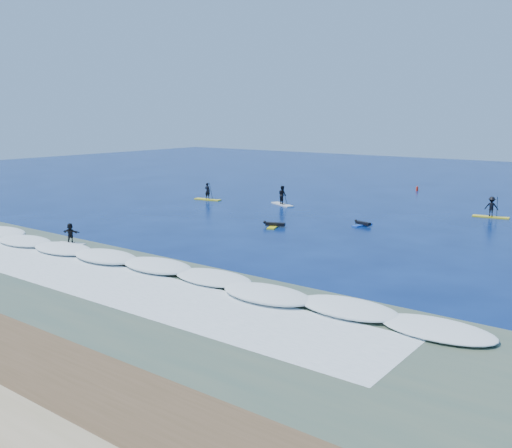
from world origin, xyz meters
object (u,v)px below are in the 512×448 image
Objects in this scene: sup_paddler_left at (208,194)px; marker_buoy at (417,188)px; sup_paddler_center at (282,197)px; prone_paddler_far at (362,224)px; prone_paddler_near at (274,225)px; wave_surfer at (70,235)px; sup_paddler_right at (491,208)px.

sup_paddler_left reaches higher than marker_buoy.
sup_paddler_center is 4.88× the size of marker_buoy.
sup_paddler_left is at bearing -141.17° from sup_paddler_center.
prone_paddler_far is (18.80, -2.80, -0.50)m from sup_paddler_left.
wave_surfer reaches higher than prone_paddler_near.
prone_paddler_near is (-12.27, -14.46, -0.64)m from sup_paddler_right.
wave_surfer is at bearing -132.60° from sup_paddler_right.
sup_paddler_center is 1.04× the size of sup_paddler_right.
prone_paddler_far is at bearing 2.10° from sup_paddler_center.
sup_paddler_left is 1.31× the size of prone_paddler_near.
sup_paddler_right reaches higher than prone_paddler_near.
marker_buoy reaches higher than prone_paddler_far.
prone_paddler_far is at bearing -78.87° from marker_buoy.
sup_paddler_left is at bearing 88.39° from wave_surfer.
prone_paddler_near is (5.63, -9.31, -0.65)m from sup_paddler_center.
sup_paddler_right is 1.46× the size of wave_surfer.
sup_paddler_right is at bearing -21.95° from prone_paddler_far.
sup_paddler_right is at bearing 6.91° from sup_paddler_left.
wave_surfer is (-1.22, -22.88, 0.01)m from sup_paddler_center.
prone_paddler_near is 3.53× the size of marker_buoy.
sup_paddler_left is at bearing -173.06° from sup_paddler_right.
sup_paddler_left is 19.02m from prone_paddler_far.
marker_buoy is at bearing -22.17° from prone_paddler_near.
marker_buoy is (14.41, 19.55, -0.35)m from sup_paddler_left.
sup_paddler_center reaches higher than wave_surfer.
sup_paddler_right is at bearing -60.73° from prone_paddler_near.
sup_paddler_left reaches higher than wave_surfer.
sup_paddler_center is at bearing 80.26° from prone_paddler_far.
sup_paddler_right reaches higher than sup_paddler_left.
sup_paddler_left is 4.62× the size of marker_buoy.
sup_paddler_center is (7.95, 1.89, 0.18)m from sup_paddler_left.
sup_paddler_center is 1.52× the size of wave_surfer.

